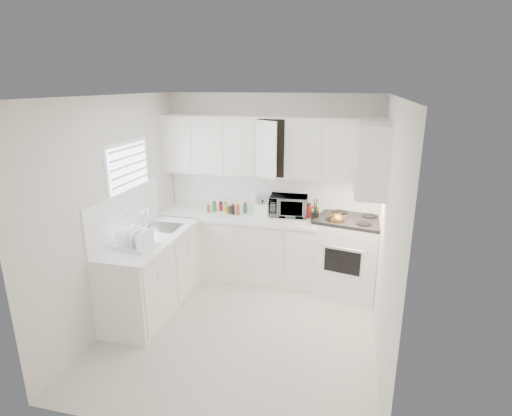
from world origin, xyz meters
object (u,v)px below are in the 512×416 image
(stove, at_px, (349,244))
(utensil_crock, at_px, (315,210))
(tea_kettle, at_px, (337,219))
(dish_rack, at_px, (134,237))
(rice_cooker, at_px, (262,208))
(microwave, at_px, (289,203))

(stove, distance_m, utensil_crock, 0.66)
(tea_kettle, distance_m, dish_rack, 2.50)
(stove, bearing_deg, rice_cooker, -170.81)
(tea_kettle, distance_m, rice_cooker, 1.06)
(stove, height_order, dish_rack, stove)
(stove, bearing_deg, microwave, -178.61)
(stove, relative_size, tea_kettle, 5.43)
(stove, relative_size, rice_cooker, 5.97)
(utensil_crock, height_order, dish_rack, utensil_crock)
(rice_cooker, bearing_deg, stove, -4.52)
(rice_cooker, bearing_deg, dish_rack, -129.26)
(rice_cooker, distance_m, dish_rack, 1.85)
(utensil_crock, bearing_deg, microwave, 150.31)
(tea_kettle, bearing_deg, stove, 17.84)
(microwave, distance_m, dish_rack, 2.16)
(utensil_crock, bearing_deg, stove, 6.89)
(tea_kettle, height_order, utensil_crock, utensil_crock)
(tea_kettle, distance_m, utensil_crock, 0.32)
(tea_kettle, xyz_separation_m, dish_rack, (-2.17, -1.24, 0.02))
(rice_cooker, bearing_deg, utensil_crock, -10.81)
(stove, xyz_separation_m, utensil_crock, (-0.47, -0.06, 0.46))
(stove, xyz_separation_m, microwave, (-0.86, 0.17, 0.47))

